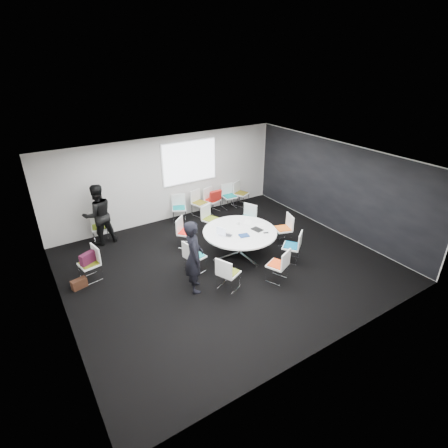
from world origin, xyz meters
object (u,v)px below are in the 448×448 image
chair_ring_g (277,271)px  cup (238,223)px  maroon_bag (88,258)px  chair_ring_h (291,252)px  chair_back_b (200,208)px  laptop (227,234)px  person_back (98,215)px  conference_table (240,238)px  chair_ring_d (186,238)px  chair_ring_e (195,262)px  chair_back_a (179,213)px  chair_ring_b (247,224)px  chair_ring_f (228,279)px  chair_back_e (241,198)px  chair_spare_left (91,270)px  brown_bag (79,284)px  chair_back_d (229,201)px  chair_person_back (100,232)px  chair_ring_a (283,234)px  chair_back_c (212,205)px  chair_ring_c (211,224)px  person_main (194,257)px

chair_ring_g → cup: (0.11, 1.88, 0.50)m
chair_ring_g → maroon_bag: (-3.90, 2.53, 0.34)m
chair_ring_g → chair_ring_h: (0.92, 0.50, 0.00)m
chair_back_b → laptop: chair_back_b is taller
chair_ring_g → person_back: bearing=103.3°
conference_table → chair_ring_d: (-1.05, 1.20, -0.24)m
chair_ring_e → chair_back_a: (1.01, 2.98, 0.00)m
chair_ring_b → chair_ring_f: size_ratio=1.00×
chair_back_e → conference_table: bearing=30.1°
chair_ring_g → chair_spare_left: bearing=123.8°
person_back → brown_bag: person_back is taller
conference_table → chair_back_d: bearing=61.8°
conference_table → chair_person_back: 4.24m
laptop → chair_ring_a: bearing=-127.2°
chair_back_a → cup: size_ratio=9.78×
chair_back_c → chair_back_d: 0.71m
chair_ring_f → chair_back_b: size_ratio=1.00×
chair_ring_a → chair_back_b: same height
chair_ring_f → chair_ring_c: bearing=133.9°
chair_back_c → brown_bag: bearing=4.6°
person_main → laptop: (1.40, 0.78, -0.16)m
chair_ring_d → chair_back_c: size_ratio=1.00×
chair_ring_f → chair_person_back: size_ratio=1.00×
chair_ring_b → chair_ring_e: size_ratio=1.00×
chair_ring_e → chair_ring_f: (0.32, -1.08, 0.00)m
chair_back_b → cup: chair_back_b is taller
chair_ring_d → brown_bag: bearing=-33.4°
chair_back_b → person_back: 3.47m
chair_back_c → chair_ring_e: bearing=34.1°
chair_ring_b → chair_back_b: (-0.65, 1.90, 0.00)m
chair_back_a → chair_back_c: same height
person_main → maroon_bag: bearing=69.0°
chair_person_back → chair_ring_b: bearing=166.2°
chair_ring_e → chair_back_b: bearing=136.8°
chair_back_e → person_back: person_back is taller
conference_table → cup: 0.46m
person_main → cup: size_ratio=20.06×
chair_ring_a → laptop: chair_ring_a is taller
chair_back_a → cup: chair_back_a is taller
chair_ring_d → laptop: chair_ring_d is taller
chair_back_a → chair_back_e: 2.51m
chair_back_c → maroon_bag: size_ratio=2.20×
chair_back_b → chair_back_d: 1.21m
chair_spare_left → person_main: 2.73m
chair_ring_h → cup: size_ratio=9.78×
person_main → person_back: (-1.26, 3.49, 0.01)m
chair_back_b → chair_ring_f: bearing=52.4°
cup → chair_back_a: bearing=104.2°
chair_ring_h → chair_back_b: size_ratio=1.00×
chair_ring_e → laptop: chair_ring_e is taller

